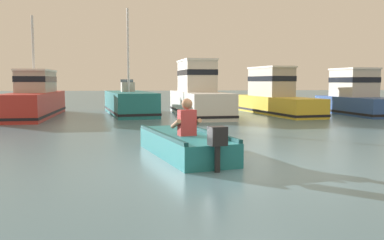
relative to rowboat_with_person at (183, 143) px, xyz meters
name	(u,v)px	position (x,y,z in m)	size (l,w,h in m)	color
ground_plane	(237,167)	(0.83, -1.28, -0.25)	(120.00, 120.00, 0.00)	slate
rowboat_with_person	(183,143)	(0.00, 0.00, 0.00)	(1.79, 3.70, 1.19)	#1E727A
moored_boat_red	(35,99)	(-5.40, 10.14, 0.53)	(1.85, 6.68, 4.32)	#B72D28
moored_boat_teal	(129,103)	(-1.38, 10.95, 0.26)	(2.72, 6.04, 4.87)	#1E727A
moored_boat_white	(198,95)	(1.73, 10.05, 0.67)	(2.17, 6.48, 2.51)	white
moored_boat_yellow	(274,96)	(5.43, 10.52, 0.56)	(2.53, 6.56, 2.23)	gold
moored_boat_blue	(357,97)	(9.09, 9.61, 0.53)	(2.25, 4.87, 2.14)	#2D519E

